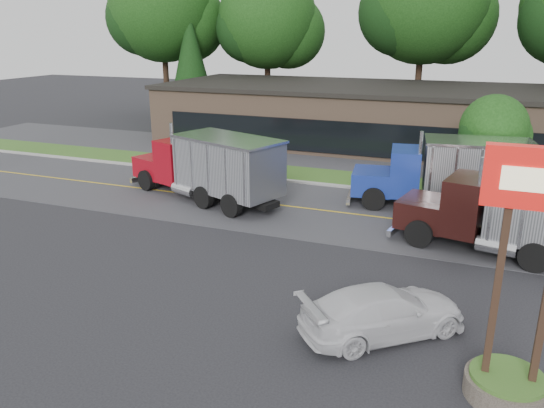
{
  "coord_description": "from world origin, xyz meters",
  "views": [
    {
      "loc": [
        9.18,
        -14.17,
        8.16
      ],
      "look_at": [
        2.14,
        3.94,
        1.8
      ],
      "focal_mm": 35.0,
      "sensor_mm": 36.0,
      "label": 1
    }
  ],
  "objects_px": {
    "dump_truck_maroon": "(526,212)",
    "dump_truck_blue": "(450,172)",
    "dump_truck_red": "(211,165)",
    "rally_car": "(383,311)",
    "bilo_sign": "(517,320)"
  },
  "relations": [
    {
      "from": "dump_truck_maroon",
      "to": "rally_car",
      "type": "relative_size",
      "value": 1.79
    },
    {
      "from": "bilo_sign",
      "to": "rally_car",
      "type": "xyz_separation_m",
      "value": [
        -3.18,
        1.71,
        -1.33
      ]
    },
    {
      "from": "bilo_sign",
      "to": "dump_truck_maroon",
      "type": "bearing_deg",
      "value": 85.36
    },
    {
      "from": "dump_truck_red",
      "to": "dump_truck_blue",
      "type": "relative_size",
      "value": 1.12
    },
    {
      "from": "dump_truck_blue",
      "to": "dump_truck_red",
      "type": "bearing_deg",
      "value": 7.31
    },
    {
      "from": "rally_car",
      "to": "dump_truck_blue",
      "type": "bearing_deg",
      "value": -45.43
    },
    {
      "from": "dump_truck_red",
      "to": "rally_car",
      "type": "bearing_deg",
      "value": 157.98
    },
    {
      "from": "dump_truck_maroon",
      "to": "dump_truck_blue",
      "type": "bearing_deg",
      "value": -47.88
    },
    {
      "from": "bilo_sign",
      "to": "dump_truck_blue",
      "type": "bearing_deg",
      "value": 99.07
    },
    {
      "from": "bilo_sign",
      "to": "dump_truck_maroon",
      "type": "xyz_separation_m",
      "value": [
        0.73,
        8.95,
        -0.22
      ]
    },
    {
      "from": "bilo_sign",
      "to": "dump_truck_red",
      "type": "xyz_separation_m",
      "value": [
        -13.42,
        11.05,
        -0.21
      ]
    },
    {
      "from": "bilo_sign",
      "to": "dump_truck_red",
      "type": "relative_size",
      "value": 0.63
    },
    {
      "from": "bilo_sign",
      "to": "dump_truck_maroon",
      "type": "distance_m",
      "value": 8.98
    },
    {
      "from": "dump_truck_red",
      "to": "bilo_sign",
      "type": "bearing_deg",
      "value": 160.89
    },
    {
      "from": "bilo_sign",
      "to": "dump_truck_blue",
      "type": "distance_m",
      "value": 14.21
    }
  ]
}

